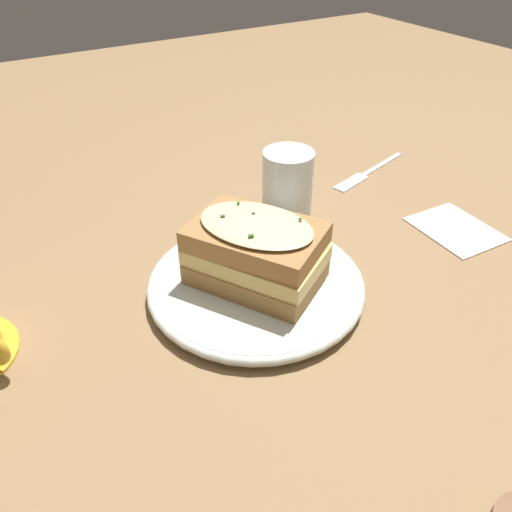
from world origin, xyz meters
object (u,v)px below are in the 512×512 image
at_px(fork, 363,175).
at_px(water_glass, 288,183).
at_px(dinner_plate, 256,284).
at_px(napkin, 456,229).
at_px(sandwich, 256,252).

bearing_deg(fork, water_glass, 84.24).
height_order(dinner_plate, napkin, dinner_plate).
relative_size(sandwich, napkin, 1.55).
height_order(water_glass, fork, water_glass).
bearing_deg(sandwich, fork, 117.24).
relative_size(sandwich, water_glass, 1.86).
distance_m(fork, napkin, 0.19).
xyz_separation_m(water_glass, napkin, (0.16, 0.17, -0.04)).
height_order(fork, napkin, same).
relative_size(dinner_plate, water_glass, 2.68).
bearing_deg(dinner_plate, water_glass, 134.56).
bearing_deg(napkin, fork, -179.86).
relative_size(dinner_plate, napkin, 2.23).
bearing_deg(water_glass, sandwich, -45.54).
distance_m(dinner_plate, water_glass, 0.19).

